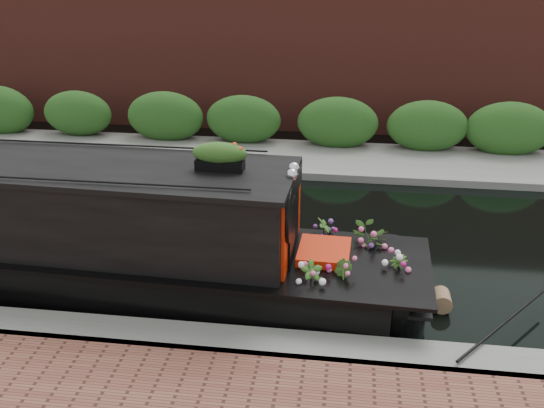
# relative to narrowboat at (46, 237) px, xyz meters

# --- Properties ---
(ground) EXTENTS (80.00, 80.00, 0.00)m
(ground) POSITION_rel_narrowboat_xyz_m (1.92, 1.84, -0.77)
(ground) COLOR black
(ground) RESTS_ON ground
(near_bank_coping) EXTENTS (40.00, 0.60, 0.50)m
(near_bank_coping) POSITION_rel_narrowboat_xyz_m (1.92, -1.46, -0.77)
(near_bank_coping) COLOR slate
(near_bank_coping) RESTS_ON ground
(far_bank_path) EXTENTS (40.00, 2.40, 0.34)m
(far_bank_path) POSITION_rel_narrowboat_xyz_m (1.92, 6.04, -0.77)
(far_bank_path) COLOR slate
(far_bank_path) RESTS_ON ground
(far_hedge) EXTENTS (40.00, 1.10, 2.80)m
(far_hedge) POSITION_rel_narrowboat_xyz_m (1.92, 6.94, -0.77)
(far_hedge) COLOR #24511B
(far_hedge) RESTS_ON ground
(far_brick_wall) EXTENTS (40.00, 1.00, 8.00)m
(far_brick_wall) POSITION_rel_narrowboat_xyz_m (1.92, 9.04, -0.77)
(far_brick_wall) COLOR #5D271F
(far_brick_wall) RESTS_ON ground
(narrowboat) EXTENTS (11.11, 2.36, 2.61)m
(narrowboat) POSITION_rel_narrowboat_xyz_m (0.00, 0.00, 0.00)
(narrowboat) COLOR black
(narrowboat) RESTS_ON ground
(rope_fender) EXTENTS (0.28, 0.34, 0.28)m
(rope_fender) POSITION_rel_narrowboat_xyz_m (5.99, -0.00, -0.63)
(rope_fender) COLOR #896748
(rope_fender) RESTS_ON ground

